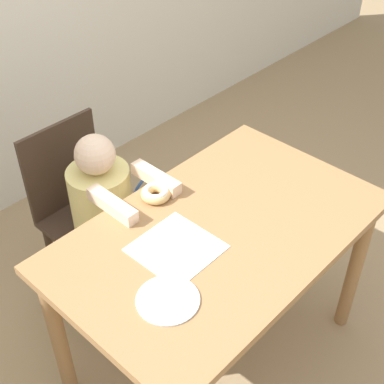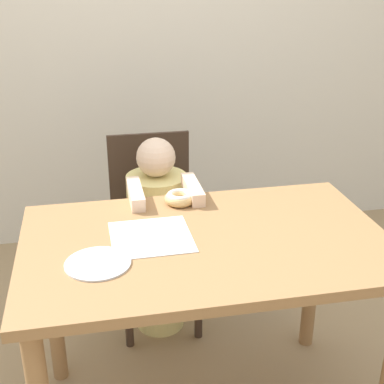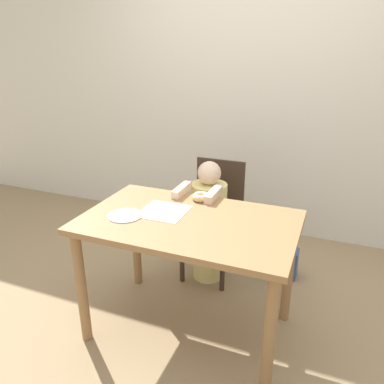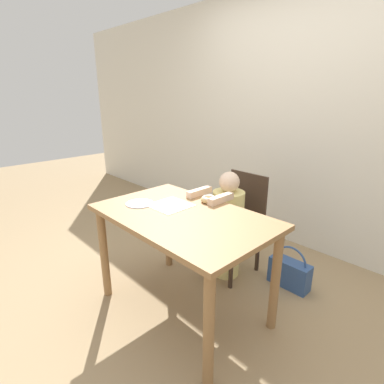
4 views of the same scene
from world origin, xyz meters
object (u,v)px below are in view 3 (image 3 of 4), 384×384
object	(u,v)px
chair	(214,218)
child_figure	(208,223)
handbag	(276,259)
donut	(201,197)

from	to	relation	value
chair	child_figure	bearing A→B (deg)	-90.00
handbag	chair	bearing A→B (deg)	-166.84
donut	child_figure	bearing A→B (deg)	99.58
chair	child_figure	xyz separation A→B (m)	(0.00, -0.13, 0.01)
donut	handbag	xyz separation A→B (m)	(0.43, 0.52, -0.65)
child_figure	donut	bearing A→B (deg)	-80.42
donut	handbag	world-z (taller)	donut
handbag	donut	bearing A→B (deg)	-129.17
chair	donut	distance (m)	0.53
chair	handbag	world-z (taller)	chair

